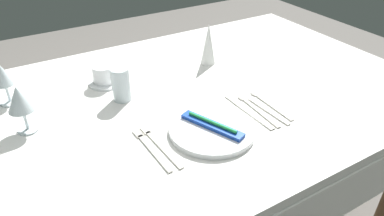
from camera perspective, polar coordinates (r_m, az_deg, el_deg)
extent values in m
cube|color=white|center=(1.27, -1.64, 1.20)|extent=(1.80, 1.10, 0.04)
cube|color=white|center=(1.77, -10.37, 6.26)|extent=(1.80, 0.01, 0.18)
cylinder|color=brown|center=(2.18, 11.20, 3.84)|extent=(0.07, 0.07, 0.70)
cylinder|color=white|center=(1.08, 3.24, -3.46)|extent=(0.26, 0.26, 0.02)
cube|color=blue|center=(1.07, 3.26, -2.81)|extent=(0.11, 0.21, 0.01)
cylinder|color=green|center=(1.07, 3.28, -2.33)|extent=(0.08, 0.16, 0.01)
cube|color=beige|center=(1.02, -4.61, -6.63)|extent=(0.03, 0.20, 0.00)
cube|color=beige|center=(1.10, -7.47, -3.58)|extent=(0.02, 0.04, 0.00)
cube|color=beige|center=(1.01, -6.09, -7.20)|extent=(0.02, 0.19, 0.00)
cube|color=beige|center=(1.09, -8.67, -4.12)|extent=(0.02, 0.04, 0.00)
cube|color=beige|center=(1.18, 9.65, -1.03)|extent=(0.02, 0.20, 0.00)
cube|color=beige|center=(1.25, 6.37, 1.36)|extent=(0.02, 0.06, 0.00)
cube|color=beige|center=(1.19, 11.03, -0.77)|extent=(0.02, 0.19, 0.00)
ellipsoid|color=beige|center=(1.26, 8.14, 1.57)|extent=(0.03, 0.04, 0.01)
cube|color=beige|center=(1.20, 12.22, -0.52)|extent=(0.02, 0.18, 0.00)
ellipsoid|color=beige|center=(1.26, 8.98, 1.64)|extent=(0.03, 0.04, 0.01)
cube|color=beige|center=(1.23, 13.04, 0.12)|extent=(0.02, 0.18, 0.00)
ellipsoid|color=beige|center=(1.29, 10.11, 2.24)|extent=(0.03, 0.04, 0.01)
cylinder|color=white|center=(1.38, -13.79, 4.01)|extent=(0.12, 0.12, 0.01)
cylinder|color=white|center=(1.36, -13.99, 5.40)|extent=(0.08, 0.08, 0.07)
torus|color=white|center=(1.37, -12.36, 5.97)|extent=(0.05, 0.01, 0.05)
cylinder|color=silver|center=(1.38, -27.16, 0.93)|extent=(0.07, 0.07, 0.01)
cylinder|color=silver|center=(1.36, -27.53, 2.21)|extent=(0.01, 0.01, 0.07)
cone|color=silver|center=(1.33, -28.30, 4.84)|extent=(0.07, 0.07, 0.08)
cylinder|color=silver|center=(1.20, -24.82, -3.11)|extent=(0.06, 0.06, 0.01)
cylinder|color=silver|center=(1.18, -25.23, -1.64)|extent=(0.01, 0.01, 0.07)
cone|color=silver|center=(1.15, -26.08, 1.40)|extent=(0.08, 0.08, 0.08)
cylinder|color=silver|center=(1.24, -11.35, 3.75)|extent=(0.06, 0.06, 0.12)
cylinder|color=#C68C1E|center=(1.25, -11.22, 2.67)|extent=(0.06, 0.06, 0.06)
cone|color=white|center=(1.47, 2.66, 10.24)|extent=(0.06, 0.06, 0.17)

